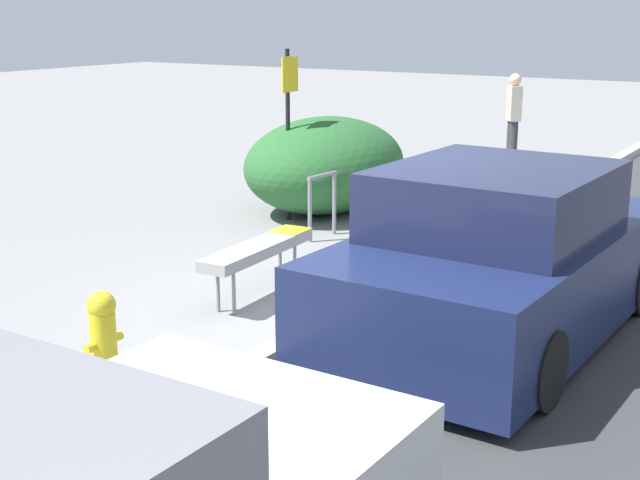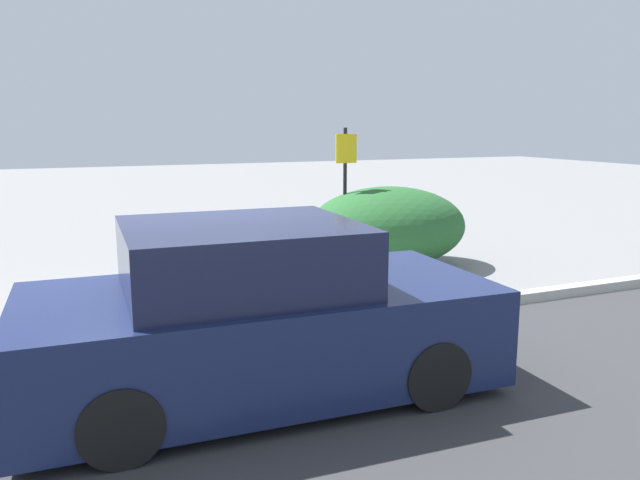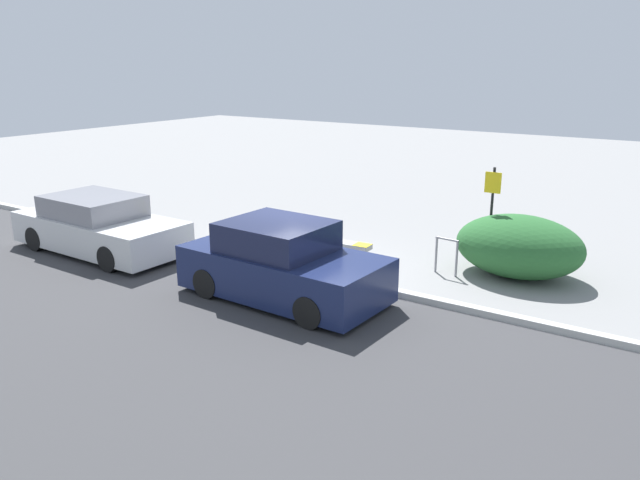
# 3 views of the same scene
# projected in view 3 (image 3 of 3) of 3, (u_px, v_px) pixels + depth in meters

# --- Properties ---
(ground_plane) EXTENTS (60.00, 60.00, 0.00)m
(ground_plane) POSITION_uv_depth(u_px,v_px,m) (305.00, 275.00, 13.65)
(ground_plane) COLOR gray
(road_strip) EXTENTS (60.00, 10.00, 0.01)m
(road_strip) POSITION_uv_depth(u_px,v_px,m) (112.00, 368.00, 9.53)
(road_strip) COLOR #38383A
(road_strip) RESTS_ON ground_plane
(curb) EXTENTS (60.00, 0.20, 0.13)m
(curb) POSITION_uv_depth(u_px,v_px,m) (305.00, 272.00, 13.64)
(curb) COLOR #B7B7B2
(curb) RESTS_ON ground_plane
(bench) EXTENTS (1.63, 0.41, 0.56)m
(bench) POSITION_uv_depth(u_px,v_px,m) (338.00, 244.00, 14.28)
(bench) COLOR gray
(bench) RESTS_ON ground_plane
(bike_rack) EXTENTS (0.55, 0.11, 0.83)m
(bike_rack) POSITION_uv_depth(u_px,v_px,m) (447.00, 252.00, 13.58)
(bike_rack) COLOR gray
(bike_rack) RESTS_ON ground_plane
(sign_post) EXTENTS (0.36, 0.08, 2.30)m
(sign_post) POSITION_uv_depth(u_px,v_px,m) (491.00, 209.00, 13.74)
(sign_post) COLOR black
(sign_post) RESTS_ON ground_plane
(fire_hydrant) EXTENTS (0.36, 0.22, 0.77)m
(fire_hydrant) POSITION_uv_depth(u_px,v_px,m) (249.00, 234.00, 15.36)
(fire_hydrant) COLOR gold
(fire_hydrant) RESTS_ON ground_plane
(shrub_hedge) EXTENTS (2.74, 2.05, 1.34)m
(shrub_hedge) POSITION_uv_depth(u_px,v_px,m) (519.00, 246.00, 13.44)
(shrub_hedge) COLOR #28602D
(shrub_hedge) RESTS_ON ground_plane
(parked_car_near) EXTENTS (4.12, 2.03, 1.53)m
(parked_car_near) POSITION_uv_depth(u_px,v_px,m) (282.00, 265.00, 12.18)
(parked_car_near) COLOR black
(parked_car_near) RESTS_ON ground_plane
(parked_car_far) EXTENTS (4.61, 1.96, 1.39)m
(parked_car_far) POSITION_uv_depth(u_px,v_px,m) (99.00, 226.00, 15.19)
(parked_car_far) COLOR black
(parked_car_far) RESTS_ON ground_plane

